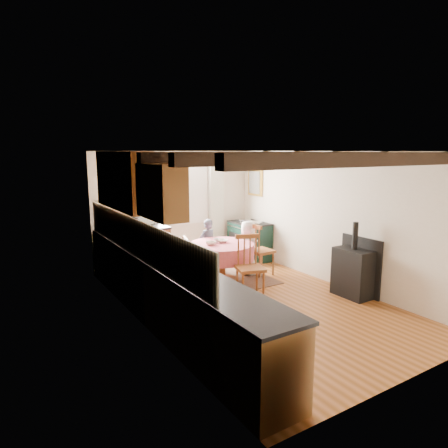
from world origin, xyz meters
TOP-DOWN VIEW (x-y plane):
  - floor at (0.00, 0.00)m, footprint 3.60×5.50m
  - ceiling at (0.00, 0.00)m, footprint 3.60×5.50m
  - wall_back at (0.00, 2.75)m, footprint 3.60×0.00m
  - wall_front at (0.00, -2.75)m, footprint 3.60×0.00m
  - wall_left at (-1.80, 0.00)m, footprint 0.00×5.50m
  - wall_right at (1.80, 0.00)m, footprint 0.00×5.50m
  - beam_a at (0.00, -2.00)m, footprint 3.60×0.16m
  - beam_b at (0.00, -1.00)m, footprint 3.60×0.16m
  - beam_c at (0.00, 0.00)m, footprint 3.60×0.16m
  - beam_d at (0.00, 1.00)m, footprint 3.60×0.16m
  - beam_e at (0.00, 2.00)m, footprint 3.60×0.16m
  - splash_left at (-1.78, 0.30)m, footprint 0.02×4.50m
  - splash_back at (-1.00, 2.73)m, footprint 1.40×0.02m
  - base_cabinet_left at (-1.50, 0.00)m, footprint 0.60×5.30m
  - base_cabinet_back at (-1.05, 2.45)m, footprint 1.30×0.60m
  - worktop_left at (-1.48, 0.00)m, footprint 0.64×5.30m
  - worktop_back at (-1.05, 2.43)m, footprint 1.30×0.64m
  - wall_cabinet_glass at (-1.63, 1.20)m, footprint 0.34×1.80m
  - wall_cabinet_solid at (-1.63, -0.30)m, footprint 0.34×0.90m
  - window_frame at (0.10, 2.73)m, footprint 1.34×0.03m
  - window_pane at (0.10, 2.74)m, footprint 1.20×0.01m
  - curtain_left at (-0.75, 2.65)m, footprint 0.35×0.10m
  - curtain_right at (0.95, 2.65)m, footprint 0.35×0.10m
  - curtain_rod at (0.10, 2.65)m, footprint 2.00×0.03m
  - wall_picture at (1.77, 2.30)m, footprint 0.04×0.50m
  - wall_plate at (1.05, 2.72)m, footprint 0.30×0.02m
  - rug at (0.13, 1.09)m, footprint 1.84×1.43m
  - dining_table at (0.13, 1.09)m, footprint 1.21×1.21m
  - chair_near at (0.14, 0.20)m, footprint 0.56×0.57m
  - chair_left at (-0.74, 1.17)m, footprint 0.51×0.49m
  - chair_right at (1.02, 1.07)m, footprint 0.48×0.46m
  - aga_range at (1.47, 2.08)m, footprint 0.61×0.94m
  - cast_iron_stove at (1.58, -0.72)m, footprint 0.38×0.63m
  - child_far at (0.22, 1.78)m, footprint 0.43×0.32m
  - child_right at (0.79, 1.19)m, footprint 0.47×0.60m
  - bowl_a at (0.19, 1.17)m, footprint 0.23×0.23m
  - bowl_b at (-0.09, 1.11)m, footprint 0.27×0.27m
  - cup at (0.07, 1.17)m, footprint 0.13×0.13m
  - canister_tall at (-1.30, 2.44)m, footprint 0.15×0.15m
  - canister_wide at (-0.98, 2.57)m, footprint 0.17×0.17m

SIDE VIEW (x-z plane):
  - floor at x=0.00m, z-range 0.00..0.00m
  - rug at x=0.13m, z-range 0.00..0.01m
  - dining_table at x=0.13m, z-range 0.00..0.73m
  - aga_range at x=1.47m, z-range 0.00..0.86m
  - base_cabinet_left at x=-1.50m, z-range 0.00..0.88m
  - base_cabinet_back at x=-1.05m, z-range 0.00..0.88m
  - chair_left at x=-0.74m, z-range 0.00..0.92m
  - chair_right at x=1.02m, z-range 0.00..1.03m
  - chair_near at x=0.14m, z-range 0.00..1.03m
  - child_far at x=0.22m, z-range 0.00..1.07m
  - child_right at x=0.79m, z-range 0.00..1.08m
  - cast_iron_stove at x=1.58m, z-range 0.00..1.26m
  - bowl_a at x=0.19m, z-range 0.73..0.78m
  - bowl_b at x=-0.09m, z-range 0.73..0.79m
  - cup at x=0.07m, z-range 0.73..0.82m
  - worktop_left at x=-1.48m, z-range 0.88..0.92m
  - worktop_back at x=-1.05m, z-range 0.88..0.92m
  - canister_wide at x=-0.98m, z-range 0.92..1.11m
  - canister_tall at x=-1.30m, z-range 0.92..1.18m
  - curtain_left at x=-0.75m, z-range 0.05..2.15m
  - curtain_right at x=0.95m, z-range 0.05..2.15m
  - wall_back at x=0.00m, z-range 0.00..2.40m
  - wall_front at x=0.00m, z-range 0.00..2.40m
  - wall_left at x=-1.80m, z-range 0.00..2.40m
  - wall_right at x=1.80m, z-range 0.00..2.40m
  - splash_left at x=-1.78m, z-range 0.92..1.48m
  - splash_back at x=-1.00m, z-range 0.92..1.48m
  - window_frame at x=0.10m, z-range 0.83..2.37m
  - window_pane at x=0.10m, z-range 0.90..2.30m
  - wall_picture at x=1.77m, z-range 1.40..2.00m
  - wall_plate at x=1.05m, z-range 1.55..1.85m
  - wall_cabinet_solid at x=-1.63m, z-range 1.55..2.25m
  - wall_cabinet_glass at x=-1.63m, z-range 1.50..2.40m
  - curtain_rod at x=0.10m, z-range 2.19..2.22m
  - beam_a at x=0.00m, z-range 2.23..2.39m
  - beam_b at x=0.00m, z-range 2.23..2.39m
  - beam_c at x=0.00m, z-range 2.23..2.39m
  - beam_d at x=0.00m, z-range 2.23..2.39m
  - beam_e at x=0.00m, z-range 2.23..2.39m
  - ceiling at x=0.00m, z-range 2.40..2.40m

